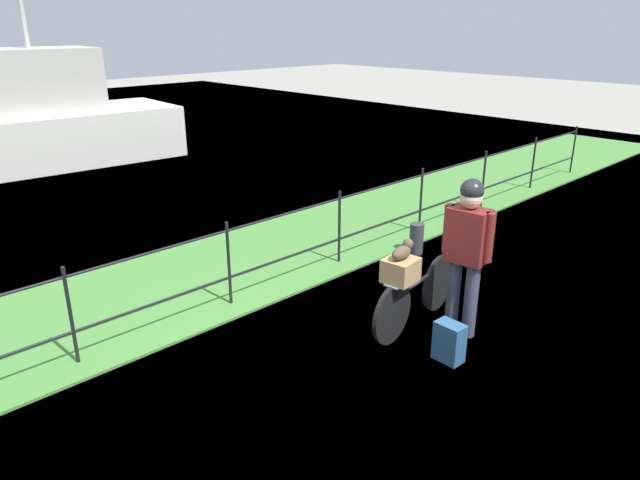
# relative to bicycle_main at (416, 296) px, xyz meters

# --- Properties ---
(ground_plane) EXTENTS (60.00, 60.00, 0.00)m
(ground_plane) POSITION_rel_bicycle_main_xyz_m (-1.16, -0.44, -0.34)
(ground_plane) COLOR gray
(grass_strip) EXTENTS (27.00, 2.40, 0.03)m
(grass_strip) POSITION_rel_bicycle_main_xyz_m (-1.16, 2.65, -0.33)
(grass_strip) COLOR #478438
(grass_strip) RESTS_ON ground
(iron_fence) EXTENTS (18.04, 0.04, 1.03)m
(iron_fence) POSITION_rel_bicycle_main_xyz_m (-1.16, 1.77, 0.25)
(iron_fence) COLOR black
(iron_fence) RESTS_ON ground
(bicycle_main) EXTENTS (1.61, 0.26, 0.65)m
(bicycle_main) POSITION_rel_bicycle_main_xyz_m (0.00, 0.00, 0.00)
(bicycle_main) COLOR black
(bicycle_main) RESTS_ON ground
(wooden_crate) EXTENTS (0.36, 0.33, 0.24)m
(wooden_crate) POSITION_rel_bicycle_main_xyz_m (-0.34, -0.04, 0.43)
(wooden_crate) COLOR #A87F51
(wooden_crate) RESTS_ON bicycle_main
(terrier_dog) EXTENTS (0.32, 0.17, 0.18)m
(terrier_dog) POSITION_rel_bicycle_main_xyz_m (-0.32, -0.04, 0.62)
(terrier_dog) COLOR #4C3D2D
(terrier_dog) RESTS_ON wooden_crate
(cyclist_person) EXTENTS (0.31, 0.54, 1.68)m
(cyclist_person) POSITION_rel_bicycle_main_xyz_m (0.22, -0.43, 0.66)
(cyclist_person) COLOR #383D51
(cyclist_person) RESTS_ON ground
(backpack_on_paving) EXTENTS (0.19, 0.29, 0.40)m
(backpack_on_paving) POSITION_rel_bicycle_main_xyz_m (-0.32, -0.66, -0.14)
(backpack_on_paving) COLOR #28517A
(backpack_on_paving) RESTS_ON ground
(mooring_bollard) EXTENTS (0.20, 0.20, 0.44)m
(mooring_bollard) POSITION_rel_bicycle_main_xyz_m (1.70, 1.27, -0.12)
(mooring_bollard) COLOR #38383D
(mooring_bollard) RESTS_ON ground
(moored_boat_near) EXTENTS (6.09, 2.80, 4.16)m
(moored_boat_near) POSITION_rel_bicycle_main_xyz_m (0.00, 10.58, 0.59)
(moored_boat_near) COLOR silver
(moored_boat_near) RESTS_ON ground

